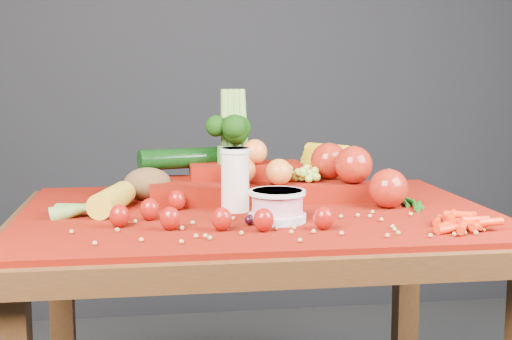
{
  "coord_description": "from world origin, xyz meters",
  "views": [
    {
      "loc": [
        -0.23,
        -1.56,
        1.07
      ],
      "look_at": [
        0.0,
        0.02,
        0.85
      ],
      "focal_mm": 50.0,
      "sensor_mm": 36.0,
      "label": 1
    }
  ],
  "objects": [
    {
      "name": "soybean_scatter",
      "position": [
        0.0,
        -0.2,
        0.77
      ],
      "size": [
        0.84,
        0.24,
        0.01
      ],
      "primitive_type": null,
      "color": "#A37E46",
      "rests_on": "red_cloth"
    },
    {
      "name": "red_cloth",
      "position": [
        0.0,
        0.0,
        0.76
      ],
      "size": [
        1.05,
        0.75,
        0.01
      ],
      "primitive_type": "cube",
      "color": "#700C03",
      "rests_on": "table"
    },
    {
      "name": "green_bean_pile",
      "position": [
        0.36,
        -0.01,
        0.77
      ],
      "size": [
        0.14,
        0.12,
        0.01
      ],
      "primitive_type": null,
      "color": "#134F12",
      "rests_on": "red_cloth"
    },
    {
      "name": "yogurt_bowl",
      "position": [
        0.02,
        -0.13,
        0.8
      ],
      "size": [
        0.12,
        0.12,
        0.07
      ],
      "rotation": [
        0.0,
        0.0,
        0.22
      ],
      "color": "silver",
      "rests_on": "red_cloth"
    },
    {
      "name": "corn_ear",
      "position": [
        -0.36,
        -0.01,
        0.78
      ],
      "size": [
        0.22,
        0.25,
        0.06
      ],
      "rotation": [
        0.0,
        0.0,
        1.31
      ],
      "color": "gold",
      "rests_on": "red_cloth"
    },
    {
      "name": "dark_grape_cluster",
      "position": [
        -0.02,
        -0.16,
        0.78
      ],
      "size": [
        0.06,
        0.05,
        0.03
      ],
      "primitive_type": null,
      "color": "black",
      "rests_on": "red_cloth"
    },
    {
      "name": "potato",
      "position": [
        -0.25,
        0.16,
        0.8
      ],
      "size": [
        0.12,
        0.08,
        0.08
      ],
      "primitive_type": "ellipsoid",
      "color": "brown",
      "rests_on": "red_cloth"
    },
    {
      "name": "baby_carrot_pile",
      "position": [
        0.37,
        -0.25,
        0.78
      ],
      "size": [
        0.17,
        0.18,
        0.03
      ],
      "primitive_type": null,
      "color": "red",
      "rests_on": "red_cloth"
    },
    {
      "name": "strawberry_scatter",
      "position": [
        -0.16,
        -0.13,
        0.79
      ],
      "size": [
        0.48,
        0.28,
        0.05
      ],
      "color": "maroon",
      "rests_on": "red_cloth"
    },
    {
      "name": "produce_mound",
      "position": [
        0.06,
        0.15,
        0.82
      ],
      "size": [
        0.62,
        0.37,
        0.27
      ],
      "color": "#700C03",
      "rests_on": "red_cloth"
    },
    {
      "name": "milk_glass",
      "position": [
        -0.05,
        -0.01,
        0.84
      ],
      "size": [
        0.07,
        0.07,
        0.14
      ],
      "rotation": [
        0.0,
        0.0,
        0.2
      ],
      "color": "beige",
      "rests_on": "red_cloth"
    },
    {
      "name": "table",
      "position": [
        0.0,
        0.0,
        0.66
      ],
      "size": [
        1.1,
        0.8,
        0.75
      ],
      "color": "#321A0B",
      "rests_on": "ground"
    }
  ]
}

